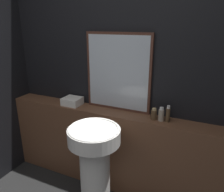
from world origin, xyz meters
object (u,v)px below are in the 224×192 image
(towel_stack, at_px, (72,101))
(lotion_bottle, at_px, (168,114))
(pedestal_sink, at_px, (95,166))
(conditioner_bottle, at_px, (161,115))
(shampoo_bottle, at_px, (154,114))
(mirror, at_px, (118,73))

(towel_stack, bearing_deg, lotion_bottle, 0.00)
(pedestal_sink, height_order, conditioner_bottle, conditioner_bottle)
(conditioner_bottle, bearing_deg, pedestal_sink, -133.65)
(shampoo_bottle, bearing_deg, pedestal_sink, -128.97)
(towel_stack, xyz_separation_m, shampoo_bottle, (0.92, 0.00, 0.01))
(shampoo_bottle, distance_m, conditioner_bottle, 0.07)
(pedestal_sink, bearing_deg, lotion_bottle, 42.76)
(mirror, bearing_deg, conditioner_bottle, -11.10)
(mirror, xyz_separation_m, lotion_bottle, (0.54, -0.09, -0.32))
(mirror, height_order, towel_stack, mirror)
(mirror, bearing_deg, shampoo_bottle, -12.88)
(lotion_bottle, bearing_deg, pedestal_sink, -137.24)
(lotion_bottle, bearing_deg, towel_stack, 180.00)
(towel_stack, xyz_separation_m, conditioner_bottle, (0.98, -0.00, 0.02))
(pedestal_sink, height_order, towel_stack, towel_stack)
(towel_stack, bearing_deg, pedestal_sink, -41.27)
(conditioner_bottle, bearing_deg, lotion_bottle, 0.00)
(conditioner_bottle, xyz_separation_m, lotion_bottle, (0.06, 0.00, 0.01))
(pedestal_sink, relative_size, shampoo_bottle, 8.40)
(pedestal_sink, distance_m, towel_stack, 0.80)
(pedestal_sink, distance_m, shampoo_bottle, 0.71)
(pedestal_sink, distance_m, conditioner_bottle, 0.76)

